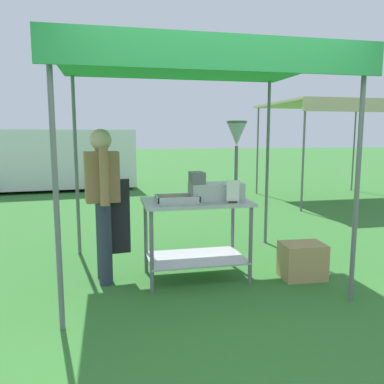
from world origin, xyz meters
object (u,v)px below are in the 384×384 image
donut_tray (177,200)px  stall_canopy (194,68)px  donut_cart (196,222)px  vendor (103,197)px  supply_crate (302,261)px  donut_fryer (220,176)px  van_white (45,159)px  menu_sign (233,193)px  neighbour_tent (336,106)px

donut_tray → stall_canopy: bearing=39.3°
stall_canopy → donut_cart: stall_canopy is taller
vendor → supply_crate: vendor is taller
donut_cart → donut_tray: (-0.22, -0.08, 0.26)m
donut_fryer → van_white: donut_fryer is taller
vendor → supply_crate: 2.24m
stall_canopy → menu_sign: 1.36m
donut_cart → donut_fryer: donut_fryer is taller
donut_cart → donut_fryer: bearing=-2.4°
donut_tray → supply_crate: bearing=-6.5°
donut_fryer → supply_crate: 1.30m
donut_cart → van_white: 8.22m
donut_cart → van_white: size_ratio=0.22×
menu_sign → supply_crate: 1.11m
menu_sign → supply_crate: (0.80, -0.01, -0.77)m
menu_sign → neighbour_tent: neighbour_tent is taller
vendor → van_white: (-1.70, 7.64, -0.03)m
van_white → donut_tray: bearing=-72.7°
neighbour_tent → donut_tray: bearing=-135.5°
supply_crate → neighbour_tent: neighbour_tent is taller
donut_tray → donut_fryer: size_ratio=0.52×
donut_fryer → neighbour_tent: bearing=47.2°
stall_canopy → donut_cart: (-0.00, -0.10, -1.61)m
stall_canopy → supply_crate: 2.36m
van_white → neighbour_tent: neighbour_tent is taller
donut_tray → donut_fryer: donut_fryer is taller
donut_tray → neighbour_tent: size_ratio=0.14×
donut_tray → supply_crate: size_ratio=0.91×
van_white → donut_fryer: bearing=-69.4°
donut_cart → neighbour_tent: neighbour_tent is taller
vendor → supply_crate: size_ratio=3.41×
donut_tray → van_white: bearing=107.3°
menu_sign → vendor: 1.35m
menu_sign → van_white: van_white is taller
supply_crate → van_white: (-3.80, 8.01, 0.68)m
donut_tray → vendor: bearing=164.1°
donut_cart → stall_canopy: bearing=90.0°
supply_crate → donut_fryer: bearing=165.5°
supply_crate → neighbour_tent: (3.23, 4.66, 2.02)m
donut_fryer → vendor: donut_fryer is taller
neighbour_tent → donut_cart: bearing=-134.6°
donut_fryer → supply_crate: bearing=-14.5°
stall_canopy → donut_fryer: size_ratio=3.36×
donut_tray → vendor: 0.77m
vendor → supply_crate: bearing=-9.9°
donut_tray → donut_fryer: (0.48, 0.07, 0.23)m
van_white → donut_cart: bearing=-71.1°
donut_fryer → menu_sign: size_ratio=3.60×
neighbour_tent → supply_crate: bearing=-124.7°
donut_cart → donut_tray: donut_tray is taller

